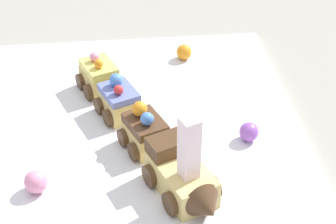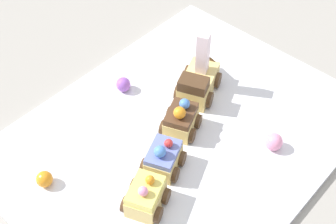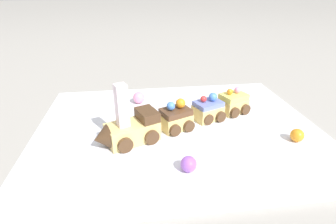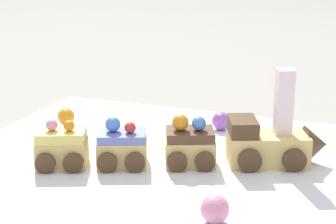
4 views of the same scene
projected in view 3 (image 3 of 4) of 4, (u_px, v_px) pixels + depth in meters
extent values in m
plane|color=gray|center=(178.00, 131.00, 0.59)|extent=(10.00, 10.00, 0.00)
cube|color=white|center=(178.00, 129.00, 0.59)|extent=(0.62, 0.48, 0.01)
cube|color=#E5C675|center=(133.00, 132.00, 0.52)|extent=(0.11, 0.09, 0.04)
cube|color=#4C331E|center=(147.00, 115.00, 0.53)|extent=(0.05, 0.06, 0.02)
cone|color=#4C331E|center=(102.00, 138.00, 0.49)|extent=(0.04, 0.06, 0.05)
cube|color=white|center=(123.00, 121.00, 0.50)|extent=(0.03, 0.03, 0.02)
cube|color=white|center=(122.00, 111.00, 0.49)|extent=(0.03, 0.03, 0.02)
cube|color=white|center=(121.00, 100.00, 0.48)|extent=(0.03, 0.03, 0.02)
cube|color=white|center=(120.00, 90.00, 0.47)|extent=(0.03, 0.03, 0.02)
cylinder|color=#4C331E|center=(114.00, 131.00, 0.54)|extent=(0.03, 0.02, 0.03)
cylinder|color=#4C331E|center=(125.00, 145.00, 0.49)|extent=(0.03, 0.02, 0.03)
cylinder|color=#4C331E|center=(139.00, 124.00, 0.56)|extent=(0.03, 0.02, 0.03)
cylinder|color=#4C331E|center=(152.00, 137.00, 0.51)|extent=(0.03, 0.02, 0.03)
cube|color=#E5C675|center=(176.00, 121.00, 0.57)|extent=(0.08, 0.07, 0.03)
cube|color=brown|center=(176.00, 112.00, 0.56)|extent=(0.07, 0.06, 0.01)
sphere|color=orange|center=(181.00, 104.00, 0.56)|extent=(0.03, 0.03, 0.02)
sphere|color=#4C84E0|center=(171.00, 106.00, 0.55)|extent=(0.02, 0.02, 0.02)
cylinder|color=#4C331E|center=(163.00, 120.00, 0.59)|extent=(0.03, 0.02, 0.03)
cylinder|color=#4C331E|center=(175.00, 130.00, 0.54)|extent=(0.03, 0.02, 0.03)
cylinder|color=#4C331E|center=(176.00, 116.00, 0.60)|extent=(0.03, 0.02, 0.03)
cylinder|color=#4C331E|center=(189.00, 126.00, 0.56)|extent=(0.03, 0.02, 0.03)
cube|color=#E5C675|center=(208.00, 112.00, 0.61)|extent=(0.08, 0.07, 0.03)
cube|color=#6B7AC6|center=(208.00, 104.00, 0.60)|extent=(0.07, 0.06, 0.01)
sphere|color=#4C84E0|center=(213.00, 97.00, 0.60)|extent=(0.03, 0.03, 0.02)
sphere|color=red|center=(204.00, 99.00, 0.59)|extent=(0.02, 0.02, 0.01)
cylinder|color=#4C331E|center=(195.00, 111.00, 0.62)|extent=(0.03, 0.02, 0.03)
cylinder|color=#4C331E|center=(209.00, 120.00, 0.58)|extent=(0.03, 0.02, 0.03)
cylinder|color=#4C331E|center=(206.00, 108.00, 0.64)|extent=(0.03, 0.02, 0.03)
cylinder|color=#4C331E|center=(221.00, 117.00, 0.60)|extent=(0.03, 0.02, 0.03)
cube|color=#E5C675|center=(233.00, 105.00, 0.64)|extent=(0.08, 0.07, 0.03)
cube|color=#EFE066|center=(234.00, 97.00, 0.63)|extent=(0.07, 0.06, 0.01)
sphere|color=pink|center=(237.00, 90.00, 0.63)|extent=(0.02, 0.02, 0.02)
sphere|color=orange|center=(230.00, 92.00, 0.63)|extent=(0.02, 0.02, 0.01)
cylinder|color=#4C331E|center=(220.00, 104.00, 0.66)|extent=(0.03, 0.02, 0.03)
cylinder|color=#4C331E|center=(235.00, 113.00, 0.62)|extent=(0.03, 0.02, 0.03)
cylinder|color=#4C331E|center=(230.00, 102.00, 0.67)|extent=(0.03, 0.02, 0.03)
cylinder|color=#4C331E|center=(246.00, 110.00, 0.63)|extent=(0.03, 0.02, 0.03)
sphere|color=orange|center=(297.00, 135.00, 0.53)|extent=(0.03, 0.03, 0.03)
sphere|color=#9956C6|center=(189.00, 164.00, 0.44)|extent=(0.03, 0.03, 0.03)
sphere|color=pink|center=(139.00, 98.00, 0.69)|extent=(0.03, 0.03, 0.03)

